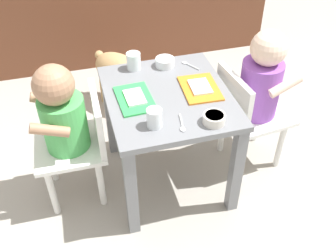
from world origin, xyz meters
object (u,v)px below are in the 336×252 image
Objects in this scene: seated_child_right at (258,86)px; water_cup_right at (154,119)px; veggie_bowl_near at (165,62)px; spoon_by_left_tray at (182,125)px; dog at (123,72)px; cereal_bowl_left_side at (214,118)px; water_cup_left at (134,62)px; dining_table at (168,112)px; food_tray_left at (135,98)px; food_tray_right at (200,88)px; seated_child_left at (66,119)px; spoon_by_right_tray at (189,65)px.

seated_child_right is 0.55m from water_cup_right.
veggie_bowl_near reaches higher than spoon_by_left_tray.
veggie_bowl_near is at bearing -71.52° from dog.
cereal_bowl_left_side is (0.20, -0.82, 0.27)m from dog.
water_cup_right is (-0.01, -0.40, -0.00)m from water_cup_left.
dog is at bearing 98.24° from dining_table.
seated_child_right is 6.80× the size of spoon_by_left_tray.
seated_child_right is at bearing 1.59° from food_tray_left.
dog is 5.05× the size of veggie_bowl_near.
water_cup_right reaches higher than dog.
food_tray_right is (-0.27, -0.01, 0.05)m from seated_child_right.
spoon_by_left_tray is at bearing -28.81° from seated_child_left.
seated_child_left is 0.54m from food_tray_right.
seated_child_right is at bearing -50.21° from dog.
spoon_by_left_tray is at bearing -84.10° from dog.
spoon_by_left_tray is at bearing -111.44° from spoon_by_right_tray.
food_tray_left is at bearing -4.68° from seated_child_left.
veggie_bowl_near is 0.41m from spoon_by_left_tray.
water_cup_left reaches higher than dining_table.
seated_child_right is 8.26× the size of cereal_bowl_left_side.
spoon_by_left_tray reaches higher than dog.
water_cup_left reaches higher than water_cup_right.
seated_child_left is 6.55× the size of spoon_by_left_tray.
veggie_bowl_near is 0.83× the size of spoon_by_left_tray.
spoon_by_left_tray and spoon_by_right_tray have the same top height.
dog is at bearing 129.79° from seated_child_right.
water_cup_left is at bearing 173.28° from veggie_bowl_near.
food_tray_right is (0.54, -0.02, 0.06)m from seated_child_left.
water_cup_right is 0.41m from veggie_bowl_near.
food_tray_left is 0.18m from water_cup_right.
spoon_by_right_tray is at bearing 33.79° from food_tray_left.
seated_child_right is at bearing 2.03° from dining_table.
seated_child_left is 0.37m from water_cup_right.
spoon_by_right_tray is at bearing 146.22° from seated_child_right.
food_tray_left is at bearing -146.21° from spoon_by_right_tray.
seated_child_right is 0.54m from water_cup_left.
food_tray_right is 0.29m from water_cup_right.
seated_child_right is at bearing -23.04° from water_cup_left.
water_cup_left is (0.04, 0.23, 0.03)m from food_tray_left.
food_tray_right reaches higher than dining_table.
spoon_by_left_tray is (0.09, -0.02, -0.03)m from water_cup_right.
dog is 0.85m from spoon_by_left_tray.
veggie_bowl_near is at bearing 49.55° from food_tray_left.
seated_child_left reaches higher than water_cup_left.
dog is at bearing 89.19° from water_cup_right.
seated_child_right reaches higher than dog.
cereal_bowl_left_side is at bearing -41.11° from food_tray_left.
water_cup_left is at bearing 134.77° from food_tray_right.
seated_child_left is at bearing 151.19° from spoon_by_left_tray.
spoon_by_right_tray is (0.24, -0.04, -0.03)m from water_cup_left.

